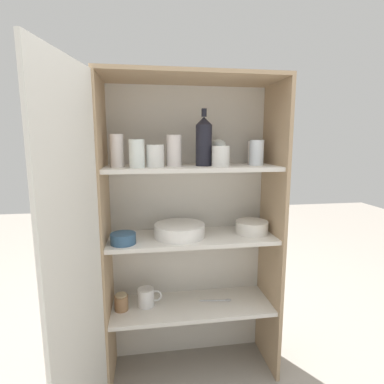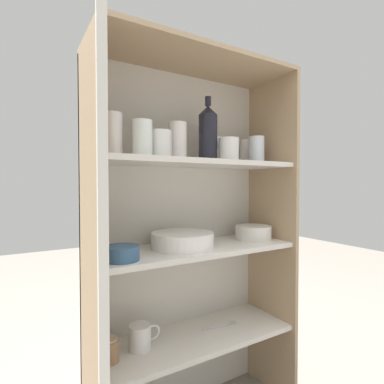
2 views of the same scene
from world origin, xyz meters
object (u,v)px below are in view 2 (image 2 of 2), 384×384
object	(u,v)px
wine_bottle	(208,133)
serving_bowl_small	(122,252)
mixing_bowl_large	(253,232)
plate_stack_white	(182,240)
storage_jar	(109,350)
coffee_mug_primary	(141,337)

from	to	relation	value
wine_bottle	serving_bowl_small	xyz separation A→B (m)	(-0.39, -0.06, -0.44)
mixing_bowl_large	serving_bowl_small	distance (m)	0.64
plate_stack_white	storage_jar	size ratio (longest dim) A/B	3.01
plate_stack_white	coffee_mug_primary	distance (m)	0.39
coffee_mug_primary	serving_bowl_small	bearing A→B (deg)	-138.54
serving_bowl_small	coffee_mug_primary	world-z (taller)	serving_bowl_small
wine_bottle	plate_stack_white	bearing A→B (deg)	177.70
mixing_bowl_large	serving_bowl_small	world-z (taller)	mixing_bowl_large
storage_jar	plate_stack_white	bearing A→B (deg)	0.55
plate_stack_white	serving_bowl_small	distance (m)	0.28
mixing_bowl_large	coffee_mug_primary	bearing A→B (deg)	177.64
serving_bowl_small	storage_jar	distance (m)	0.36
plate_stack_white	serving_bowl_small	world-z (taller)	plate_stack_white
mixing_bowl_large	storage_jar	bearing A→B (deg)	179.83
mixing_bowl_large	serving_bowl_small	xyz separation A→B (m)	(-0.64, -0.06, -0.01)
serving_bowl_small	storage_jar	xyz separation A→B (m)	(-0.03, 0.07, -0.36)
mixing_bowl_large	coffee_mug_primary	size ratio (longest dim) A/B	1.32
wine_bottle	coffee_mug_primary	size ratio (longest dim) A/B	2.14
coffee_mug_primary	storage_jar	world-z (taller)	coffee_mug_primary
mixing_bowl_large	storage_jar	xyz separation A→B (m)	(-0.67, 0.00, -0.36)
plate_stack_white	coffee_mug_primary	bearing A→B (deg)	174.15
wine_bottle	storage_jar	distance (m)	0.90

